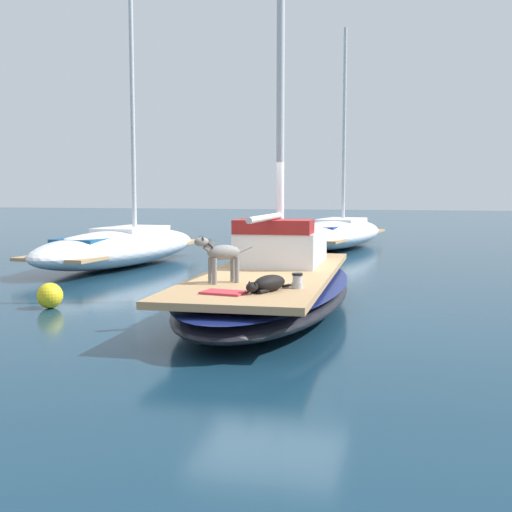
% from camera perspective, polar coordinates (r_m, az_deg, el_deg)
% --- Properties ---
extents(ground_plane, '(120.00, 120.00, 0.00)m').
position_cam_1_polar(ground_plane, '(10.95, 1.28, -4.76)').
color(ground_plane, '#143347').
extents(sailboat_main, '(2.78, 7.33, 0.66)m').
position_cam_1_polar(sailboat_main, '(10.90, 1.29, -3.03)').
color(sailboat_main, black).
rests_on(sailboat_main, ground).
extents(mast_main, '(0.14, 2.27, 6.81)m').
position_cam_1_polar(mast_main, '(11.63, 2.00, 14.22)').
color(mast_main, silver).
rests_on(mast_main, sailboat_main).
extents(cabin_house, '(1.48, 2.27, 0.84)m').
position_cam_1_polar(cabin_house, '(11.91, 2.28, 0.96)').
color(cabin_house, silver).
rests_on(cabin_house, sailboat_main).
extents(dog_grey, '(0.73, 0.72, 0.70)m').
position_cam_1_polar(dog_grey, '(9.40, -3.10, 0.16)').
color(dog_grey, gray).
rests_on(dog_grey, sailboat_main).
extents(dog_black, '(0.49, 0.90, 0.22)m').
position_cam_1_polar(dog_black, '(8.63, 1.04, -2.44)').
color(dog_black, black).
rests_on(dog_black, sailboat_main).
extents(deck_winch, '(0.16, 0.16, 0.21)m').
position_cam_1_polar(deck_winch, '(8.94, 3.64, -2.22)').
color(deck_winch, '#B7B7BC').
rests_on(deck_winch, sailboat_main).
extents(deck_towel, '(0.61, 0.44, 0.03)m').
position_cam_1_polar(deck_towel, '(8.48, -2.83, -3.21)').
color(deck_towel, '#C6333D').
rests_on(deck_towel, sailboat_main).
extents(moored_boat_port_side, '(2.94, 7.46, 7.58)m').
position_cam_1_polar(moored_boat_port_side, '(17.82, -11.74, 0.88)').
color(moored_boat_port_side, white).
rests_on(moored_boat_port_side, ground).
extents(moored_boat_far_astern, '(3.60, 8.08, 7.76)m').
position_cam_1_polar(moored_boat_far_astern, '(23.13, 7.10, 2.05)').
color(moored_boat_far_astern, white).
rests_on(moored_boat_far_astern, ground).
extents(mooring_buoy, '(0.44, 0.44, 0.44)m').
position_cam_1_polar(mooring_buoy, '(11.62, -17.63, -3.33)').
color(mooring_buoy, yellow).
rests_on(mooring_buoy, ground).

